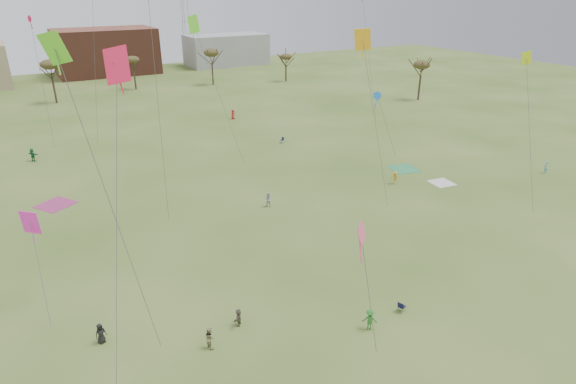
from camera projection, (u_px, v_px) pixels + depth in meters
ground at (368, 313)px, 36.11m from camera, size 260.00×260.00×0.00m
flyer_near_center at (370, 319)px, 34.16m from camera, size 1.20×1.10×1.62m
spectator_fore_b at (210, 338)px, 32.41m from camera, size 0.68×0.83×1.58m
spectator_fore_c at (238, 317)px, 34.57m from camera, size 1.12×1.24×1.37m
flyer_mid_a at (101, 333)px, 32.85m from camera, size 0.85×0.67×1.54m
flyer_mid_b at (395, 177)px, 59.28m from camera, size 1.13×1.22×1.65m
flyer_mid_c at (546, 167)px, 62.66m from camera, size 0.61×0.41×1.66m
spectator_mid_e at (268, 200)px, 53.03m from camera, size 1.03×1.04×1.69m
flyer_far_a at (33, 155)px, 66.84m from camera, size 1.51×1.71×1.87m
flyer_far_b at (233, 114)px, 87.92m from camera, size 1.02×0.87×1.77m
blanket_cream at (442, 183)px, 59.80m from camera, size 3.01×3.01×0.03m
blanket_plum at (56, 205)px, 53.88m from camera, size 4.82×4.82×0.03m
blanket_olive at (404, 169)px, 64.34m from camera, size 4.09×4.09×0.03m
camp_chair_center at (401, 308)px, 36.23m from camera, size 0.68×0.65×0.87m
camp_chair_right at (282, 141)px, 74.89m from camera, size 0.65×0.62×0.87m
tree_line at (105, 71)px, 94.60m from camera, size 117.44×49.32×8.91m
building_brick at (106, 51)px, 131.02m from camera, size 26.00×16.00×12.00m
building_grey at (226, 50)px, 146.22m from camera, size 24.00×12.00×9.00m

